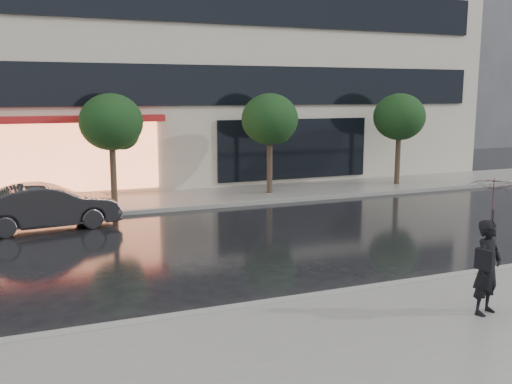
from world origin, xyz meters
TOP-DOWN VIEW (x-y plane):
  - ground at (0.00, 0.00)m, footprint 120.00×120.00m
  - sidewalk_near at (0.00, -3.25)m, footprint 60.00×4.50m
  - sidewalk_far at (0.00, 10.25)m, footprint 60.00×3.50m
  - curb_near at (0.00, -1.00)m, footprint 60.00×0.25m
  - curb_far at (0.00, 8.50)m, footprint 60.00×0.25m
  - bg_building_right at (26.00, 28.00)m, footprint 12.00×12.00m
  - tree_mid_west at (-2.94, 10.03)m, footprint 2.20×2.20m
  - tree_mid_east at (3.06, 10.03)m, footprint 2.20×2.20m
  - tree_far_east at (9.06, 10.03)m, footprint 2.20×2.20m
  - parked_car at (-5.32, 7.30)m, footprint 4.21×1.83m
  - pedestrian_with_umbrella at (1.64, -2.92)m, footprint 1.27×1.28m

SIDE VIEW (x-z plane):
  - ground at x=0.00m, z-range 0.00..0.00m
  - sidewalk_near at x=0.00m, z-range 0.00..0.12m
  - sidewalk_far at x=0.00m, z-range 0.00..0.12m
  - curb_near at x=0.00m, z-range 0.00..0.14m
  - curb_far at x=0.00m, z-range 0.00..0.14m
  - parked_car at x=-5.32m, z-range 0.00..1.35m
  - pedestrian_with_umbrella at x=1.64m, z-range 0.52..2.95m
  - tree_mid_west at x=-2.94m, z-range 0.93..4.92m
  - tree_mid_east at x=3.06m, z-range 0.93..4.92m
  - tree_far_east at x=9.06m, z-range 0.93..4.92m
  - bg_building_right at x=26.00m, z-range 0.00..16.00m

